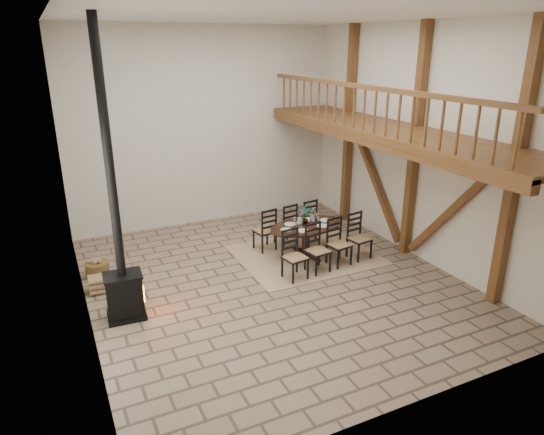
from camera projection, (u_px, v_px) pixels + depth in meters
name	position (u px, v px, depth m)	size (l,w,h in m)	color
ground	(272.00, 281.00, 9.83)	(8.00, 8.00, 0.00)	#8A745C
room_shell	(328.00, 128.00, 9.29)	(7.02, 8.02, 5.01)	silver
rug	(305.00, 255.00, 11.01)	(3.00, 2.50, 0.02)	tan
dining_table	(308.00, 241.00, 10.82)	(2.24, 2.25, 1.15)	black
wood_stove	(120.00, 259.00, 8.16)	(0.68, 0.54, 5.00)	black
log_basket	(97.00, 269.00, 9.98)	(0.47, 0.47, 0.39)	brown
log_stack	(97.00, 284.00, 9.34)	(0.34, 0.35, 0.33)	#9D8558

